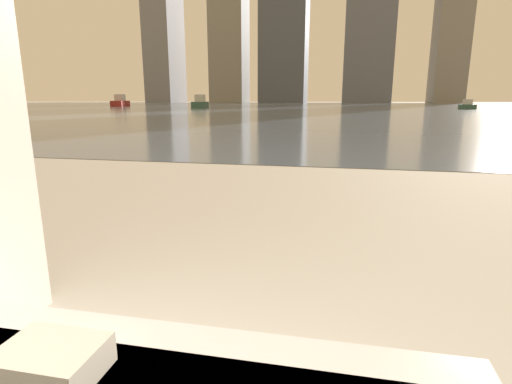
% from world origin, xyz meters
% --- Properties ---
extents(towel_stack, '(0.24, 0.18, 0.08)m').
position_xyz_m(towel_stack, '(-0.09, 0.85, 0.54)').
color(towel_stack, silver).
rests_on(towel_stack, bathtub).
extents(harbor_water, '(180.00, 110.00, 0.01)m').
position_xyz_m(harbor_water, '(0.00, 62.00, 0.01)').
color(harbor_water, slate).
rests_on(harbor_water, ground_plane).
extents(harbor_boat_0, '(2.76, 5.03, 1.79)m').
position_xyz_m(harbor_boat_0, '(-32.06, 56.16, 0.64)').
color(harbor_boat_0, maroon).
rests_on(harbor_boat_0, harbor_water).
extents(harbor_boat_2, '(2.21, 4.57, 1.64)m').
position_xyz_m(harbor_boat_2, '(-16.87, 49.08, 0.59)').
color(harbor_boat_2, '#335647').
rests_on(harbor_boat_2, harbor_water).
extents(harbor_boat_3, '(1.20, 2.97, 1.09)m').
position_xyz_m(harbor_boat_3, '(14.65, 50.64, 0.39)').
color(harbor_boat_3, '#335647').
rests_on(harbor_boat_3, harbor_water).
extents(skyline_tower_0, '(8.04, 13.16, 46.86)m').
position_xyz_m(skyline_tower_0, '(-52.14, 118.00, 23.43)').
color(skyline_tower_0, slate).
rests_on(skyline_tower_0, ground_plane).
extents(skyline_tower_2, '(12.60, 13.81, 45.83)m').
position_xyz_m(skyline_tower_2, '(-15.89, 118.00, 22.92)').
color(skyline_tower_2, '#4C515B').
rests_on(skyline_tower_2, ground_plane).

